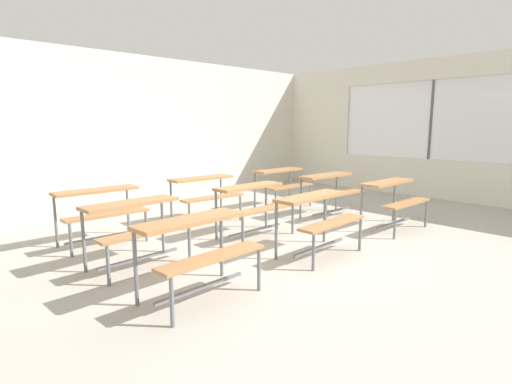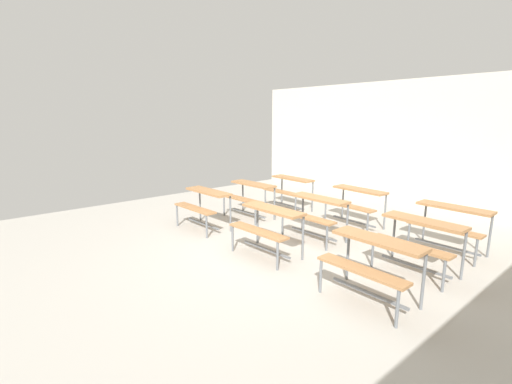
{
  "view_description": "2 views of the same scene",
  "coord_description": "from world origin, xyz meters",
  "px_view_note": "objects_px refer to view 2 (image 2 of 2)",
  "views": [
    {
      "loc": [
        -3.8,
        -3.3,
        1.6
      ],
      "look_at": [
        0.04,
        0.78,
        0.65
      ],
      "focal_mm": 28.0,
      "sensor_mm": 36.0,
      "label": 1
    },
    {
      "loc": [
        3.95,
        -3.91,
        2.14
      ],
      "look_at": [
        -0.86,
        0.19,
        0.8
      ],
      "focal_mm": 25.01,
      "sensor_mm": 36.0,
      "label": 2
    }
  ],
  "objects_px": {
    "desk_bench_r1c1": "(315,208)",
    "desk_bench_r2c2": "(450,218)",
    "desk_bench_r2c1": "(356,198)",
    "desk_bench_r1c2": "(419,234)",
    "desk_bench_r0c2": "(372,255)",
    "desk_bench_r0c0": "(204,200)",
    "desk_bench_r0c1": "(268,221)",
    "desk_bench_r2c0": "(289,186)",
    "desk_bench_r1c0": "(249,192)"
  },
  "relations": [
    {
      "from": "desk_bench_r1c1",
      "to": "desk_bench_r1c2",
      "type": "distance_m",
      "value": 1.83
    },
    {
      "from": "desk_bench_r1c1",
      "to": "desk_bench_r1c2",
      "type": "xyz_separation_m",
      "value": [
        1.83,
        0.01,
        0.0
      ]
    },
    {
      "from": "desk_bench_r0c1",
      "to": "desk_bench_r1c0",
      "type": "relative_size",
      "value": 1.0
    },
    {
      "from": "desk_bench_r0c0",
      "to": "desk_bench_r1c1",
      "type": "height_order",
      "value": "same"
    },
    {
      "from": "desk_bench_r2c0",
      "to": "desk_bench_r2c2",
      "type": "xyz_separation_m",
      "value": [
        3.56,
        -0.02,
        0.0
      ]
    },
    {
      "from": "desk_bench_r0c1",
      "to": "desk_bench_r2c2",
      "type": "xyz_separation_m",
      "value": [
        1.78,
        2.28,
        0.0
      ]
    },
    {
      "from": "desk_bench_r1c0",
      "to": "desk_bench_r0c2",
      "type": "bearing_deg",
      "value": -20.64
    },
    {
      "from": "desk_bench_r1c1",
      "to": "desk_bench_r2c0",
      "type": "bearing_deg",
      "value": 145.77
    },
    {
      "from": "desk_bench_r0c0",
      "to": "desk_bench_r2c2",
      "type": "relative_size",
      "value": 1.02
    },
    {
      "from": "desk_bench_r1c1",
      "to": "desk_bench_r2c2",
      "type": "relative_size",
      "value": 1.01
    },
    {
      "from": "desk_bench_r0c1",
      "to": "desk_bench_r0c2",
      "type": "relative_size",
      "value": 1.02
    },
    {
      "from": "desk_bench_r0c2",
      "to": "desk_bench_r1c2",
      "type": "relative_size",
      "value": 0.99
    },
    {
      "from": "desk_bench_r2c0",
      "to": "desk_bench_r2c1",
      "type": "height_order",
      "value": "same"
    },
    {
      "from": "desk_bench_r0c0",
      "to": "desk_bench_r1c0",
      "type": "relative_size",
      "value": 1.0
    },
    {
      "from": "desk_bench_r2c1",
      "to": "desk_bench_r2c0",
      "type": "bearing_deg",
      "value": -176.2
    },
    {
      "from": "desk_bench_r1c2",
      "to": "desk_bench_r2c2",
      "type": "relative_size",
      "value": 1.01
    },
    {
      "from": "desk_bench_r0c2",
      "to": "desk_bench_r2c2",
      "type": "distance_m",
      "value": 2.3
    },
    {
      "from": "desk_bench_r0c0",
      "to": "desk_bench_r2c2",
      "type": "height_order",
      "value": "same"
    },
    {
      "from": "desk_bench_r2c2",
      "to": "desk_bench_r2c1",
      "type": "bearing_deg",
      "value": 177.47
    },
    {
      "from": "desk_bench_r0c0",
      "to": "desk_bench_r2c0",
      "type": "bearing_deg",
      "value": 86.54
    },
    {
      "from": "desk_bench_r0c1",
      "to": "desk_bench_r2c1",
      "type": "distance_m",
      "value": 2.34
    },
    {
      "from": "desk_bench_r2c1",
      "to": "desk_bench_r2c2",
      "type": "height_order",
      "value": "same"
    },
    {
      "from": "desk_bench_r1c0",
      "to": "desk_bench_r2c2",
      "type": "xyz_separation_m",
      "value": [
        3.62,
        1.14,
        0.0
      ]
    },
    {
      "from": "desk_bench_r0c2",
      "to": "desk_bench_r2c1",
      "type": "height_order",
      "value": "same"
    },
    {
      "from": "desk_bench_r1c1",
      "to": "desk_bench_r1c0",
      "type": "bearing_deg",
      "value": 179.01
    },
    {
      "from": "desk_bench_r1c2",
      "to": "desk_bench_r2c0",
      "type": "bearing_deg",
      "value": 163.83
    },
    {
      "from": "desk_bench_r0c2",
      "to": "desk_bench_r2c0",
      "type": "xyz_separation_m",
      "value": [
        -3.6,
        2.32,
        0.0
      ]
    },
    {
      "from": "desk_bench_r1c2",
      "to": "desk_bench_r0c0",
      "type": "bearing_deg",
      "value": -160.66
    },
    {
      "from": "desk_bench_r0c0",
      "to": "desk_bench_r0c1",
      "type": "relative_size",
      "value": 1.0
    },
    {
      "from": "desk_bench_r1c1",
      "to": "desk_bench_r1c2",
      "type": "relative_size",
      "value": 1.0
    },
    {
      "from": "desk_bench_r2c2",
      "to": "desk_bench_r1c2",
      "type": "bearing_deg",
      "value": -88.74
    },
    {
      "from": "desk_bench_r1c2",
      "to": "desk_bench_r0c2",
      "type": "bearing_deg",
      "value": -88.02
    },
    {
      "from": "desk_bench_r0c0",
      "to": "desk_bench_r0c2",
      "type": "distance_m",
      "value": 3.63
    },
    {
      "from": "desk_bench_r0c0",
      "to": "desk_bench_r2c1",
      "type": "relative_size",
      "value": 1.0
    },
    {
      "from": "desk_bench_r2c2",
      "to": "desk_bench_r1c1",
      "type": "bearing_deg",
      "value": -148.15
    },
    {
      "from": "desk_bench_r1c0",
      "to": "desk_bench_r1c1",
      "type": "xyz_separation_m",
      "value": [
        1.81,
        0.0,
        0.0
      ]
    },
    {
      "from": "desk_bench_r0c0",
      "to": "desk_bench_r2c0",
      "type": "xyz_separation_m",
      "value": [
        0.03,
        2.31,
        0.0
      ]
    },
    {
      "from": "desk_bench_r0c2",
      "to": "desk_bench_r2c2",
      "type": "height_order",
      "value": "same"
    },
    {
      "from": "desk_bench_r0c2",
      "to": "desk_bench_r0c0",
      "type": "bearing_deg",
      "value": 179.9
    },
    {
      "from": "desk_bench_r0c0",
      "to": "desk_bench_r0c1",
      "type": "bearing_deg",
      "value": -2.05
    },
    {
      "from": "desk_bench_r0c2",
      "to": "desk_bench_r1c2",
      "type": "height_order",
      "value": "same"
    },
    {
      "from": "desk_bench_r1c1",
      "to": "desk_bench_r0c2",
      "type": "bearing_deg",
      "value": -33.28
    },
    {
      "from": "desk_bench_r0c0",
      "to": "desk_bench_r2c2",
      "type": "distance_m",
      "value": 4.26
    },
    {
      "from": "desk_bench_r2c2",
      "to": "desk_bench_r0c0",
      "type": "bearing_deg",
      "value": -147.77
    },
    {
      "from": "desk_bench_r0c1",
      "to": "desk_bench_r1c1",
      "type": "relative_size",
      "value": 1.01
    },
    {
      "from": "desk_bench_r0c0",
      "to": "desk_bench_r1c1",
      "type": "xyz_separation_m",
      "value": [
        1.79,
        1.16,
        0.0
      ]
    },
    {
      "from": "desk_bench_r0c1",
      "to": "desk_bench_r2c2",
      "type": "height_order",
      "value": "same"
    },
    {
      "from": "desk_bench_r2c0",
      "to": "desk_bench_r2c2",
      "type": "distance_m",
      "value": 3.56
    },
    {
      "from": "desk_bench_r1c2",
      "to": "desk_bench_r2c1",
      "type": "relative_size",
      "value": 0.99
    },
    {
      "from": "desk_bench_r0c0",
      "to": "desk_bench_r0c2",
      "type": "xyz_separation_m",
      "value": [
        3.63,
        -0.01,
        0.0
      ]
    }
  ]
}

